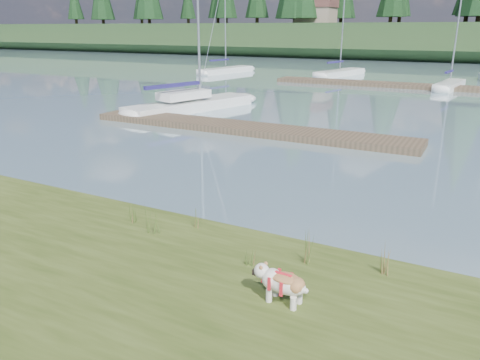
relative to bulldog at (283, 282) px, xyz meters
The scene contains 18 objects.
ground 34.03m from the bulldog, 95.77° to the left, with size 200.00×200.00×0.00m, color #809EAB.
bank 4.07m from the bulldog, 147.83° to the right, with size 60.00×9.00×0.35m, color #42501E.
ridge 76.95m from the bulldog, 92.55° to the left, with size 200.00×20.00×5.00m, color #1F341A.
bulldog is the anchor object (origin of this frame).
sailboat_main 21.32m from the bulldog, 126.26° to the left, with size 4.38×9.69×13.65m.
dock_near 14.85m from the bulldog, 120.00° to the left, with size 16.00×2.00×0.30m, color #4C3D2C.
dock_far 33.88m from the bulldog, 92.40° to the left, with size 26.00×2.20×0.30m, color #4C3D2C.
sailboat_bg_0 44.68m from the bulldog, 120.16° to the left, with size 3.22×8.42×11.95m.
sailboat_bg_1 42.79m from the bulldog, 104.72° to the left, with size 3.48×8.60×12.54m.
sailboat_bg_2 34.94m from the bulldog, 90.49° to the left, with size 2.06×6.65×9.99m.
weed_0 3.69m from the bulldog, 162.57° to the left, with size 0.17×0.14×0.69m.
weed_1 3.32m from the bulldog, 147.31° to the left, with size 0.17×0.14×0.49m.
weed_2 1.45m from the bulldog, 93.37° to the left, with size 0.17×0.14×0.75m.
weed_3 4.57m from the bulldog, 161.42° to the left, with size 0.17×0.14×0.52m.
weed_4 1.36m from the bulldog, 139.43° to the left, with size 0.17×0.14×0.37m.
weed_5 2.15m from the bulldog, 53.11° to the left, with size 0.17×0.14×0.71m.
mud_lip 4.14m from the bulldog, 146.65° to the left, with size 60.00×0.50×0.14m, color #33281C.
house_0 78.38m from the bulldog, 108.99° to the left, with size 6.30×5.30×4.65m.
Camera 1 is at (5.92, -10.04, 4.61)m, focal length 35.00 mm.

